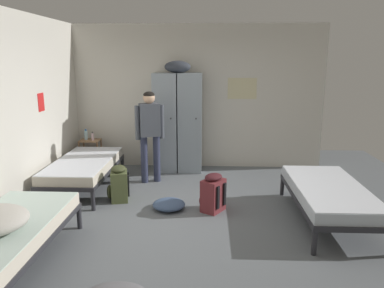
{
  "coord_description": "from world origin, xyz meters",
  "views": [
    {
      "loc": [
        0.23,
        -4.81,
        2.11
      ],
      "look_at": [
        0.0,
        0.24,
        0.95
      ],
      "focal_mm": 34.97,
      "sensor_mm": 36.0,
      "label": 1
    }
  ],
  "objects_px": {
    "water_bottle": "(86,135)",
    "bed_left_front": "(6,233)",
    "person_traveler": "(150,128)",
    "locker_bank": "(178,120)",
    "bed_left_rear": "(84,166)",
    "backpack_olive": "(119,184)",
    "bed_right": "(329,193)",
    "clothes_pile_denim": "(169,204)",
    "shelf_unit": "(91,151)",
    "lotion_bottle": "(93,137)",
    "backpack_maroon": "(213,193)"
  },
  "relations": [
    {
      "from": "water_bottle",
      "to": "bed_left_front",
      "type": "bearing_deg",
      "value": -84.74
    },
    {
      "from": "backpack_olive",
      "to": "bed_left_front",
      "type": "bearing_deg",
      "value": -110.14
    },
    {
      "from": "person_traveler",
      "to": "bed_left_rear",
      "type": "bearing_deg",
      "value": -159.61
    },
    {
      "from": "shelf_unit",
      "to": "bed_left_front",
      "type": "xyz_separation_m",
      "value": [
        0.25,
        -3.57,
        0.04
      ]
    },
    {
      "from": "bed_left_front",
      "to": "lotion_bottle",
      "type": "relative_size",
      "value": 11.38
    },
    {
      "from": "locker_bank",
      "to": "bed_left_front",
      "type": "xyz_separation_m",
      "value": [
        -1.47,
        -3.54,
        -0.59
      ]
    },
    {
      "from": "locker_bank",
      "to": "bed_left_rear",
      "type": "height_order",
      "value": "locker_bank"
    },
    {
      "from": "bed_left_front",
      "to": "backpack_olive",
      "type": "relative_size",
      "value": 3.45
    },
    {
      "from": "lotion_bottle",
      "to": "bed_left_rear",
      "type": "bearing_deg",
      "value": -80.79
    },
    {
      "from": "bed_left_rear",
      "to": "bed_right",
      "type": "relative_size",
      "value": 1.0
    },
    {
      "from": "water_bottle",
      "to": "locker_bank",
      "type": "bearing_deg",
      "value": -1.54
    },
    {
      "from": "backpack_olive",
      "to": "clothes_pile_denim",
      "type": "bearing_deg",
      "value": -20.84
    },
    {
      "from": "bed_right",
      "to": "backpack_olive",
      "type": "distance_m",
      "value": 3.0
    },
    {
      "from": "bed_right",
      "to": "water_bottle",
      "type": "distance_m",
      "value": 4.58
    },
    {
      "from": "person_traveler",
      "to": "water_bottle",
      "type": "distance_m",
      "value": 1.61
    },
    {
      "from": "bed_left_front",
      "to": "bed_right",
      "type": "bearing_deg",
      "value": 19.82
    },
    {
      "from": "bed_right",
      "to": "water_bottle",
      "type": "xyz_separation_m",
      "value": [
        -3.96,
        2.28,
        0.28
      ]
    },
    {
      "from": "water_bottle",
      "to": "clothes_pile_denim",
      "type": "distance_m",
      "value": 2.76
    },
    {
      "from": "lotion_bottle",
      "to": "backpack_olive",
      "type": "relative_size",
      "value": 0.3
    },
    {
      "from": "backpack_maroon",
      "to": "clothes_pile_denim",
      "type": "bearing_deg",
      "value": 177.32
    },
    {
      "from": "backpack_olive",
      "to": "water_bottle",
      "type": "bearing_deg",
      "value": 121.23
    },
    {
      "from": "locker_bank",
      "to": "clothes_pile_denim",
      "type": "height_order",
      "value": "locker_bank"
    },
    {
      "from": "backpack_olive",
      "to": "bed_right",
      "type": "bearing_deg",
      "value": -11.28
    },
    {
      "from": "bed_left_rear",
      "to": "lotion_bottle",
      "type": "height_order",
      "value": "lotion_bottle"
    },
    {
      "from": "bed_right",
      "to": "person_traveler",
      "type": "height_order",
      "value": "person_traveler"
    },
    {
      "from": "person_traveler",
      "to": "clothes_pile_denim",
      "type": "distance_m",
      "value": 1.56
    },
    {
      "from": "bed_left_front",
      "to": "clothes_pile_denim",
      "type": "distance_m",
      "value": 2.2
    },
    {
      "from": "shelf_unit",
      "to": "bed_right",
      "type": "xyz_separation_m",
      "value": [
        3.88,
        -2.26,
        0.04
      ]
    },
    {
      "from": "bed_left_front",
      "to": "backpack_maroon",
      "type": "bearing_deg",
      "value": 36.57
    },
    {
      "from": "locker_bank",
      "to": "clothes_pile_denim",
      "type": "distance_m",
      "value": 2.14
    },
    {
      "from": "bed_left_rear",
      "to": "bed_left_front",
      "type": "bearing_deg",
      "value": -90.0
    },
    {
      "from": "bed_right",
      "to": "bed_left_front",
      "type": "bearing_deg",
      "value": -160.18
    },
    {
      "from": "bed_left_front",
      "to": "locker_bank",
      "type": "bearing_deg",
      "value": 67.47
    },
    {
      "from": "bed_right",
      "to": "lotion_bottle",
      "type": "xyz_separation_m",
      "value": [
        -3.81,
        2.22,
        0.26
      ]
    },
    {
      "from": "bed_left_front",
      "to": "clothes_pile_denim",
      "type": "height_order",
      "value": "bed_left_front"
    },
    {
      "from": "backpack_olive",
      "to": "clothes_pile_denim",
      "type": "xyz_separation_m",
      "value": [
        0.79,
        -0.3,
        -0.19
      ]
    },
    {
      "from": "backpack_maroon",
      "to": "water_bottle",
      "type": "bearing_deg",
      "value": 140.37
    },
    {
      "from": "backpack_olive",
      "to": "shelf_unit",
      "type": "bearing_deg",
      "value": 119.5
    },
    {
      "from": "backpack_olive",
      "to": "clothes_pile_denim",
      "type": "relative_size",
      "value": 1.18
    },
    {
      "from": "bed_left_front",
      "to": "person_traveler",
      "type": "height_order",
      "value": "person_traveler"
    },
    {
      "from": "bed_left_rear",
      "to": "person_traveler",
      "type": "bearing_deg",
      "value": 20.39
    },
    {
      "from": "bed_left_front",
      "to": "shelf_unit",
      "type": "bearing_deg",
      "value": 94.01
    },
    {
      "from": "bed_left_rear",
      "to": "backpack_maroon",
      "type": "height_order",
      "value": "backpack_maroon"
    },
    {
      "from": "shelf_unit",
      "to": "bed_right",
      "type": "bearing_deg",
      "value": -30.17
    },
    {
      "from": "locker_bank",
      "to": "lotion_bottle",
      "type": "distance_m",
      "value": 1.68
    },
    {
      "from": "bed_left_front",
      "to": "clothes_pile_denim",
      "type": "bearing_deg",
      "value": 47.0
    },
    {
      "from": "bed_right",
      "to": "backpack_maroon",
      "type": "distance_m",
      "value": 1.55
    },
    {
      "from": "shelf_unit",
      "to": "bed_left_front",
      "type": "height_order",
      "value": "shelf_unit"
    },
    {
      "from": "locker_bank",
      "to": "shelf_unit",
      "type": "relative_size",
      "value": 3.63
    },
    {
      "from": "bed_left_rear",
      "to": "bed_left_front",
      "type": "height_order",
      "value": "same"
    }
  ]
}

